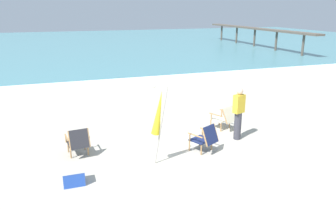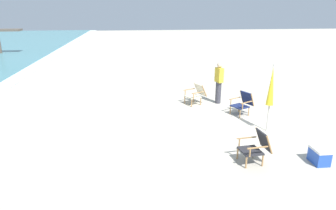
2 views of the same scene
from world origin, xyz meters
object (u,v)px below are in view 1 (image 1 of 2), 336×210
object	(u,v)px
umbrella_furled_yellow	(159,113)
person_near_chairs	(238,113)
beach_chair_front_left	(224,117)
beach_chair_back_left	(78,141)
beach_chair_mid_center	(205,138)
cooler_box	(74,176)

from	to	relation	value
umbrella_furled_yellow	person_near_chairs	xyz separation A→B (m)	(2.79, 0.81, -0.54)
beach_chair_front_left	umbrella_furled_yellow	distance (m)	3.41
umbrella_furled_yellow	beach_chair_back_left	bearing A→B (deg)	149.23
beach_chair_back_left	person_near_chairs	world-z (taller)	person_near_chairs
umbrella_furled_yellow	person_near_chairs	size ratio (longest dim) A/B	1.29
person_near_chairs	beach_chair_mid_center	bearing A→B (deg)	-158.54
umbrella_furled_yellow	beach_chair_front_left	bearing A→B (deg)	31.04
person_near_chairs	beach_chair_back_left	bearing A→B (deg)	175.79
beach_chair_mid_center	beach_chair_back_left	size ratio (longest dim) A/B	1.08
beach_chair_mid_center	umbrella_furled_yellow	distance (m)	1.75
umbrella_furled_yellow	beach_chair_mid_center	bearing A→B (deg)	10.96
beach_chair_front_left	person_near_chairs	xyz separation A→B (m)	(-0.02, -0.88, 0.41)
beach_chair_back_left	person_near_chairs	size ratio (longest dim) A/B	0.50
beach_chair_mid_center	umbrella_furled_yellow	size ratio (longest dim) A/B	0.42
beach_chair_mid_center	umbrella_furled_yellow	world-z (taller)	umbrella_furled_yellow
beach_chair_front_left	beach_chair_back_left	xyz separation A→B (m)	(-4.75, -0.53, 0.00)
umbrella_furled_yellow	cooler_box	size ratio (longest dim) A/B	4.30
beach_chair_mid_center	person_near_chairs	distance (m)	1.51
beach_chair_back_left	umbrella_furled_yellow	distance (m)	2.45
person_near_chairs	beach_chair_front_left	bearing A→B (deg)	88.88
umbrella_furled_yellow	cooler_box	xyz separation A→B (m)	(-2.17, -0.37, -1.18)
person_near_chairs	cooler_box	world-z (taller)	person_near_chairs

